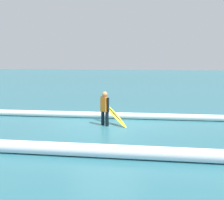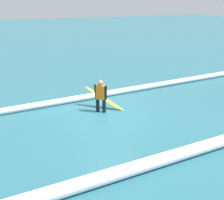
{
  "view_description": "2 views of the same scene",
  "coord_description": "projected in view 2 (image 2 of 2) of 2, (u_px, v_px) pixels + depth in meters",
  "views": [
    {
      "loc": [
        -2.28,
        11.94,
        2.64
      ],
      "look_at": [
        -0.39,
        0.96,
        1.2
      ],
      "focal_mm": 52.17,
      "sensor_mm": 36.0,
      "label": 1
    },
    {
      "loc": [
        3.85,
        8.47,
        4.25
      ],
      "look_at": [
        0.44,
        1.27,
        1.16
      ],
      "focal_mm": 41.08,
      "sensor_mm": 36.0,
      "label": 2
    }
  ],
  "objects": [
    {
      "name": "surfer",
      "position": [
        101.0,
        95.0,
        10.24
      ],
      "size": [
        0.4,
        0.47,
        1.34
      ],
      "rotation": [
        0.0,
        0.0,
        2.39
      ],
      "color": "black",
      "rests_on": "ground_plane"
    },
    {
      "name": "surfboard",
      "position": [
        104.0,
        99.0,
        10.76
      ],
      "size": [
        1.36,
        1.46,
        0.86
      ],
      "color": "yellow",
      "rests_on": "ground_plane"
    },
    {
      "name": "ground_plane",
      "position": [
        108.0,
        115.0,
        10.21
      ],
      "size": [
        120.61,
        120.61,
        0.0
      ],
      "primitive_type": "plane",
      "color": "#2C6B78"
    },
    {
      "name": "wave_crest_foreground",
      "position": [
        99.0,
        95.0,
        11.97
      ],
      "size": [
        18.95,
        0.76,
        0.27
      ],
      "primitive_type": "cylinder",
      "rotation": [
        0.0,
        1.57,
        0.03
      ],
      "color": "white",
      "rests_on": "ground_plane"
    }
  ]
}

